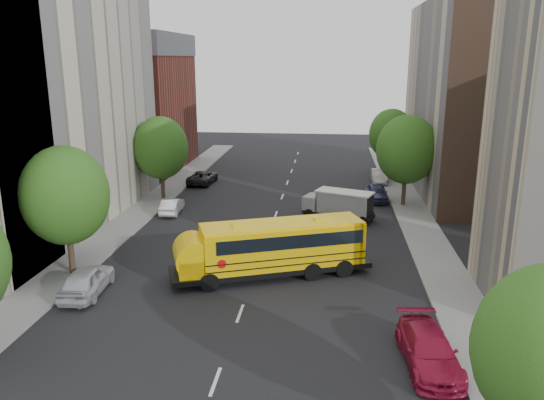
% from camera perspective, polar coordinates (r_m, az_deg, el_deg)
% --- Properties ---
extents(ground, '(120.00, 120.00, 0.00)m').
position_cam_1_polar(ground, '(35.24, -1.27, -6.20)').
color(ground, black).
rests_on(ground, ground).
extents(sidewalk_left, '(3.00, 80.00, 0.12)m').
position_cam_1_polar(sidewalk_left, '(42.70, -15.87, -2.87)').
color(sidewalk_left, slate).
rests_on(sidewalk_left, ground).
extents(sidewalk_right, '(3.00, 80.00, 0.12)m').
position_cam_1_polar(sidewalk_right, '(40.28, 16.19, -3.97)').
color(sidewalk_right, slate).
rests_on(sidewalk_right, ground).
extents(lane_markings, '(0.15, 64.00, 0.01)m').
position_cam_1_polar(lane_markings, '(44.64, 0.41, -1.58)').
color(lane_markings, silver).
rests_on(lane_markings, ground).
extents(building_left_cream, '(10.00, 26.00, 20.00)m').
position_cam_1_polar(building_left_cream, '(44.66, -24.19, 10.20)').
color(building_left_cream, beige).
rests_on(building_left_cream, ground).
extents(building_left_redbrick, '(10.00, 15.00, 13.00)m').
position_cam_1_polar(building_left_redbrick, '(64.86, -14.10, 9.04)').
color(building_left_redbrick, maroon).
rests_on(building_left_redbrick, ground).
extents(building_right_far, '(10.00, 22.00, 18.00)m').
position_cam_1_polar(building_right_far, '(54.43, 21.12, 10.08)').
color(building_right_far, '#BCA692').
rests_on(building_right_far, ground).
extents(building_right_sidewall, '(10.10, 0.30, 18.00)m').
position_cam_1_polar(building_right_sidewall, '(43.90, 24.66, 8.77)').
color(building_right_sidewall, brown).
rests_on(building_right_sidewall, ground).
extents(street_tree_1, '(5.12, 5.12, 7.90)m').
position_cam_1_polar(street_tree_1, '(33.35, -21.36, 0.44)').
color(street_tree_1, '#38281C').
rests_on(street_tree_1, ground).
extents(street_tree_2, '(4.99, 4.99, 7.71)m').
position_cam_1_polar(street_tree_2, '(49.66, -11.88, 5.51)').
color(street_tree_2, '#38281C').
rests_on(street_tree_2, ground).
extents(street_tree_4, '(5.25, 5.25, 8.10)m').
position_cam_1_polar(street_tree_4, '(47.65, 14.26, 5.28)').
color(street_tree_4, '#38281C').
rests_on(street_tree_4, ground).
extents(street_tree_5, '(4.86, 4.86, 7.51)m').
position_cam_1_polar(street_tree_5, '(59.48, 12.72, 6.87)').
color(street_tree_5, '#38281C').
rests_on(street_tree_5, ground).
extents(school_bus, '(12.19, 6.85, 3.40)m').
position_cam_1_polar(school_bus, '(31.69, -0.30, -5.01)').
color(school_bus, black).
rests_on(school_bus, ground).
extents(safari_truck, '(5.95, 3.86, 2.41)m').
position_cam_1_polar(safari_truck, '(43.36, 7.23, -0.45)').
color(safari_truck, black).
rests_on(safari_truck, ground).
extents(parked_car_0, '(2.19, 4.83, 1.61)m').
position_cam_1_polar(parked_car_0, '(31.51, -19.30, -8.15)').
color(parked_car_0, silver).
rests_on(parked_car_0, ground).
extents(parked_car_1, '(1.63, 4.01, 1.29)m').
position_cam_1_polar(parked_car_1, '(45.68, -10.71, -0.62)').
color(parked_car_1, white).
rests_on(parked_car_1, ground).
extents(parked_car_2, '(2.60, 5.13, 1.39)m').
position_cam_1_polar(parked_car_2, '(56.04, -7.46, 2.46)').
color(parked_car_2, black).
rests_on(parked_car_2, ground).
extents(parked_car_3, '(2.55, 5.35, 1.50)m').
position_cam_1_polar(parked_car_3, '(24.35, 16.50, -15.18)').
color(parked_car_3, maroon).
rests_on(parked_car_3, ground).
extents(parked_car_4, '(2.09, 4.46, 1.48)m').
position_cam_1_polar(parked_car_4, '(49.86, 11.20, 0.78)').
color(parked_car_4, '#323458').
rests_on(parked_car_4, ground).
extents(parked_car_5, '(1.54, 4.32, 1.42)m').
position_cam_1_polar(parked_car_5, '(56.98, 11.42, 2.51)').
color(parked_car_5, '#9B9B96').
rests_on(parked_car_5, ground).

